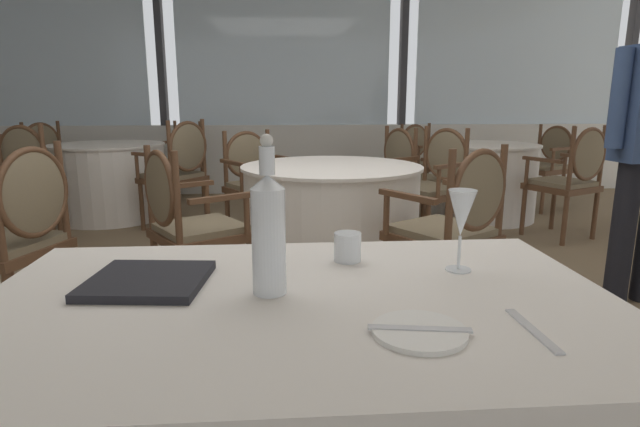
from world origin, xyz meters
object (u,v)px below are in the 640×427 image
dining_chair_3_3 (456,220)px  dining_chair_3_0 (434,178)px  dining_chair_0_3 (8,177)px  dining_chair_2_1 (13,180)px  wine_glass (461,215)px  dining_chair_1_0 (422,157)px  dining_chair_0_1 (181,155)px  dining_chair_1_1 (410,170)px  dining_chair_0_0 (179,166)px  menu_book (148,280)px  side_plate (419,331)px  dining_chair_1_3 (547,160)px  water_tumbler (348,247)px  dining_chair_0_2 (50,158)px  dining_chair_1_2 (572,174)px  dining_chair_3_1 (255,177)px  dining_chair_3_2 (185,217)px  water_bottle (268,231)px  dining_chair_2_0 (17,227)px

dining_chair_3_3 → dining_chair_3_0: bearing=-45.1°
dining_chair_0_3 → dining_chair_2_1: bearing=-114.5°
dining_chair_2_1 → wine_glass: bearing=60.3°
dining_chair_1_0 → dining_chair_3_0: bearing=-37.7°
dining_chair_0_1 → dining_chair_1_0: size_ratio=1.03×
dining_chair_1_1 → dining_chair_0_0: bearing=151.3°
wine_glass → menu_book: 0.77m
menu_book → dining_chair_0_0: dining_chair_0_0 is taller
side_plate → dining_chair_1_3: 5.13m
water_tumbler → dining_chair_1_0: size_ratio=0.09×
dining_chair_0_0 → side_plate: bearing=142.5°
water_tumbler → dining_chair_0_1: dining_chair_0_1 is taller
dining_chair_0_2 → dining_chair_1_0: (4.09, 0.00, -0.02)m
dining_chair_1_2 → dining_chair_1_3: bearing=-44.8°
dining_chair_3_0 → dining_chair_3_1: 1.44m
water_tumbler → dining_chair_0_2: 5.17m
dining_chair_1_0 → dining_chair_2_1: 4.02m
dining_chair_3_3 → dining_chair_0_3: bearing=26.1°
wine_glass → menu_book: bearing=-176.6°
dining_chair_3_1 → dining_chair_3_2: size_ratio=1.00×
wine_glass → dining_chair_3_2: (-0.97, 1.57, -0.35)m
dining_chair_1_3 → dining_chair_2_1: bearing=-9.2°
menu_book → dining_chair_1_3: (3.15, 4.12, -0.22)m
wine_glass → water_bottle: bearing=-166.0°
side_plate → water_bottle: (-0.28, 0.23, 0.14)m
dining_chair_0_2 → dining_chair_0_0: bearing=0.0°
side_plate → dining_chair_2_0: dining_chair_2_0 is taller
dining_chair_2_1 → dining_chair_3_1: size_ratio=1.08×
water_bottle → menu_book: (-0.28, 0.07, -0.13)m
water_bottle → dining_chair_3_3: 1.68m
menu_book → water_bottle: bearing=-8.5°
water_bottle → side_plate: bearing=-39.3°
water_tumbler → side_plate: bearing=-80.2°
wine_glass → menu_book: wine_glass is taller
dining_chair_0_1 → dining_chair_0_0: bearing=45.2°
menu_book → dining_chair_0_1: dining_chair_0_1 is taller
dining_chair_1_2 → water_bottle: bearing=115.1°
dining_chair_1_2 → water_tumbler: bearing=115.4°
menu_book → dining_chair_0_1: 4.87m
side_plate → dining_chair_0_3: dining_chair_0_3 is taller
wine_glass → dining_chair_3_1: size_ratio=0.23×
menu_book → dining_chair_1_2: bearing=52.5°
menu_book → dining_chair_3_1: size_ratio=0.29×
side_plate → dining_chair_3_2: (-0.78, 1.92, -0.21)m
menu_book → dining_chair_1_0: 4.95m
side_plate → dining_chair_1_3: size_ratio=0.20×
dining_chair_0_1 → dining_chair_3_3: 4.03m
water_tumbler → dining_chair_3_3: dining_chair_3_3 is taller
dining_chair_0_2 → dining_chair_2_0: 3.44m
dining_chair_0_1 → dining_chair_3_0: 3.12m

